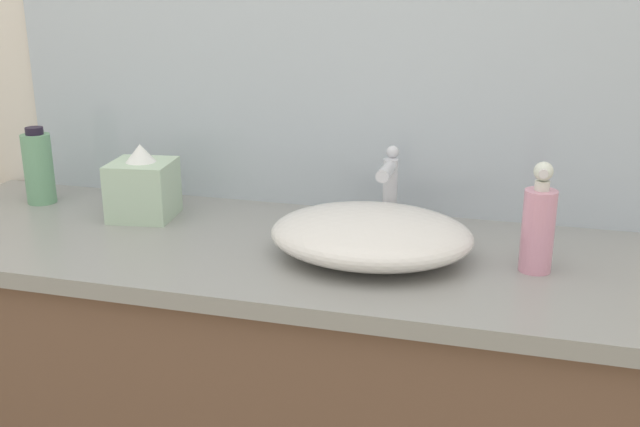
% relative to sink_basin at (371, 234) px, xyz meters
% --- Properties ---
extents(bathroom_wall_rear, '(6.00, 0.06, 2.60)m').
position_rel_sink_basin_xyz_m(bathroom_wall_rear, '(-0.19, 0.35, 0.40)').
color(bathroom_wall_rear, silver).
rests_on(bathroom_wall_rear, ground).
extents(vanity_counter, '(1.72, 0.57, 0.85)m').
position_rel_sink_basin_xyz_m(vanity_counter, '(-0.21, 0.02, -0.47)').
color(vanity_counter, brown).
rests_on(vanity_counter, ground).
extents(sink_basin, '(0.40, 0.33, 0.09)m').
position_rel_sink_basin_xyz_m(sink_basin, '(0.00, 0.00, 0.00)').
color(sink_basin, silver).
rests_on(sink_basin, vanity_counter).
extents(faucet, '(0.03, 0.13, 0.18)m').
position_rel_sink_basin_xyz_m(faucet, '(-0.00, 0.18, 0.06)').
color(faucet, silver).
rests_on(faucet, vanity_counter).
extents(soap_dispenser, '(0.06, 0.06, 0.21)m').
position_rel_sink_basin_xyz_m(soap_dispenser, '(0.31, 0.01, 0.04)').
color(soap_dispenser, pink).
rests_on(soap_dispenser, vanity_counter).
extents(lotion_bottle, '(0.07, 0.07, 0.19)m').
position_rel_sink_basin_xyz_m(lotion_bottle, '(-0.85, 0.15, 0.04)').
color(lotion_bottle, '#6DA479').
rests_on(lotion_bottle, vanity_counter).
extents(tissue_box, '(0.15, 0.15, 0.17)m').
position_rel_sink_basin_xyz_m(tissue_box, '(-0.55, 0.11, 0.03)').
color(tissue_box, '#B4CFAF').
rests_on(tissue_box, vanity_counter).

